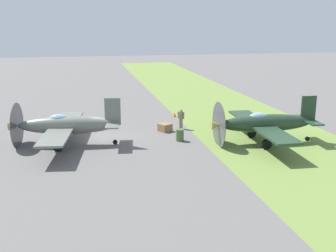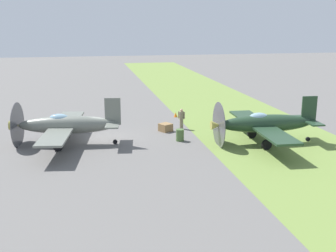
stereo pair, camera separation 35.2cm
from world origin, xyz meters
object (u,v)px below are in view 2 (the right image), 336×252
at_px(airplane_wingman, 264,123).
at_px(ground_crew_mechanic, 182,118).
at_px(runway_marker_cone, 176,115).
at_px(supply_crate, 166,127).
at_px(airplane_lead, 66,125).
at_px(fuel_drum, 180,135).

xyz_separation_m(airplane_wingman, ground_crew_mechanic, (5.39, 5.02, -0.61)).
xyz_separation_m(ground_crew_mechanic, runway_marker_cone, (4.53, -0.48, -0.69)).
xyz_separation_m(airplane_wingman, supply_crate, (4.90, 6.48, -1.20)).
xyz_separation_m(airplane_wingman, runway_marker_cone, (9.91, 4.54, -1.30)).
height_order(airplane_lead, runway_marker_cone, airplane_lead).
bearing_deg(supply_crate, fuel_drum, -170.10).
bearing_deg(ground_crew_mechanic, supply_crate, -119.91).
bearing_deg(airplane_wingman, runway_marker_cone, 27.18).
bearing_deg(ground_crew_mechanic, runway_marker_cone, 125.53).
relative_size(airplane_wingman, fuel_drum, 11.30).
xyz_separation_m(fuel_drum, runway_marker_cone, (8.05, -1.41, -0.23)).
height_order(airplane_wingman, ground_crew_mechanic, airplane_wingman).
height_order(airplane_lead, supply_crate, airplane_lead).
bearing_deg(airplane_lead, fuel_drum, -86.22).
bearing_deg(fuel_drum, airplane_wingman, -107.38).
height_order(airplane_wingman, fuel_drum, airplane_wingman).
bearing_deg(ground_crew_mechanic, fuel_drum, -63.24).
xyz_separation_m(fuel_drum, supply_crate, (3.03, 0.53, -0.13)).
bearing_deg(airplane_lead, ground_crew_mechanic, -64.72).
relative_size(airplane_lead, fuel_drum, 11.36).
height_order(supply_crate, runway_marker_cone, supply_crate).
bearing_deg(airplane_wingman, ground_crew_mechanic, 45.55).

